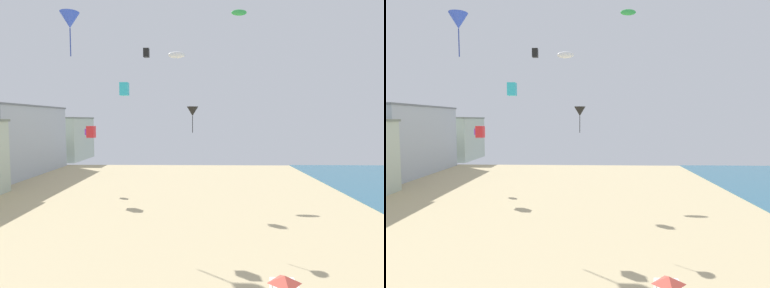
# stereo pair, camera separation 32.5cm
# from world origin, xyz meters

# --- Properties ---
(boardwalk_hotel_mid) EXTENTS (11.99, 21.32, 11.75)m
(boardwalk_hotel_mid) POSITION_xyz_m (-29.53, 48.43, 5.88)
(boardwalk_hotel_mid) COLOR #ADB7C1
(boardwalk_hotel_mid) RESTS_ON ground
(boardwalk_hotel_far) EXTENTS (12.75, 13.09, 9.88)m
(boardwalk_hotel_far) POSITION_xyz_m (-29.53, 68.53, 4.95)
(boardwalk_hotel_far) COLOR #B7C6B2
(boardwalk_hotel_far) RESTS_ON ground
(kite_white_parafoil) EXTENTS (2.22, 0.62, 0.86)m
(kite_white_parafoil) POSITION_xyz_m (0.47, 36.83, 17.72)
(kite_white_parafoil) COLOR white
(kite_blue_delta) EXTENTS (1.70, 1.70, 3.85)m
(kite_blue_delta) POSITION_xyz_m (-8.09, 23.69, 18.18)
(kite_blue_delta) COLOR blue
(kite_green_parafoil) EXTENTS (2.04, 0.57, 0.79)m
(kite_green_parafoil) POSITION_xyz_m (8.64, 38.40, 23.48)
(kite_green_parafoil) COLOR green
(kite_red_box) EXTENTS (0.87, 0.87, 1.36)m
(kite_red_box) POSITION_xyz_m (-9.33, 32.17, 7.94)
(kite_red_box) COLOR red
(kite_purple_box) EXTENTS (0.53, 0.53, 0.83)m
(kite_purple_box) POSITION_xyz_m (-11.43, 36.85, 7.75)
(kite_purple_box) COLOR purple
(kite_black_delta) EXTENTS (0.92, 0.92, 2.08)m
(kite_black_delta) POSITION_xyz_m (2.89, 20.38, 10.04)
(kite_black_delta) COLOR black
(kite_black_box) EXTENTS (0.66, 0.66, 1.04)m
(kite_black_box) POSITION_xyz_m (-2.89, 33.38, 17.29)
(kite_black_box) COLOR black
(kite_cyan_box) EXTENTS (0.67, 0.67, 1.05)m
(kite_cyan_box) POSITION_xyz_m (-2.68, 20.98, 11.87)
(kite_cyan_box) COLOR #2DB7CC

